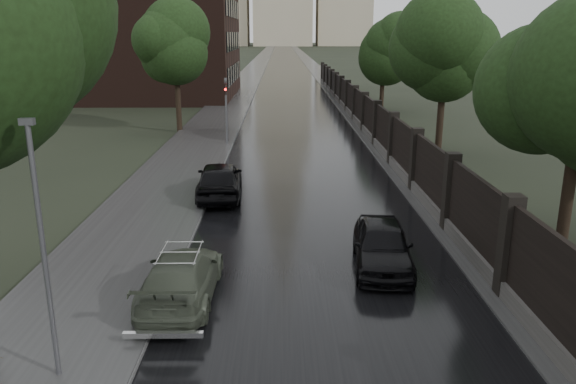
% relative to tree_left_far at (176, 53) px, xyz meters
% --- Properties ---
extents(road, '(8.00, 420.00, 0.02)m').
position_rel_tree_left_far_xyz_m(road, '(8.00, 160.00, -5.23)').
color(road, black).
rests_on(road, ground).
extents(sidewalk_left, '(4.00, 420.00, 0.16)m').
position_rel_tree_left_far_xyz_m(sidewalk_left, '(2.00, 160.00, -5.16)').
color(sidewalk_left, '#2D2D2D').
rests_on(sidewalk_left, ground).
extents(verge_right, '(3.00, 420.00, 0.08)m').
position_rel_tree_left_far_xyz_m(verge_right, '(13.50, 160.00, -5.20)').
color(verge_right, '#2D2D2D').
rests_on(verge_right, ground).
extents(fence_right, '(0.45, 75.72, 2.70)m').
position_rel_tree_left_far_xyz_m(fence_right, '(12.60, 2.01, -4.23)').
color(fence_right, '#383533').
rests_on(fence_right, ground).
extents(tree_left_far, '(4.25, 4.25, 7.39)m').
position_rel_tree_left_far_xyz_m(tree_left_far, '(0.00, 0.00, 0.00)').
color(tree_left_far, black).
rests_on(tree_left_far, ground).
extents(tree_right_b, '(4.08, 4.08, 7.01)m').
position_rel_tree_left_far_xyz_m(tree_right_b, '(15.50, -8.00, -0.29)').
color(tree_right_b, black).
rests_on(tree_right_b, ground).
extents(tree_right_c, '(4.08, 4.08, 7.01)m').
position_rel_tree_left_far_xyz_m(tree_right_c, '(15.50, 10.00, -0.29)').
color(tree_right_c, black).
rests_on(tree_right_c, ground).
extents(lamp_post, '(0.25, 0.12, 5.11)m').
position_rel_tree_left_far_xyz_m(lamp_post, '(2.60, -28.50, -2.57)').
color(lamp_post, '#59595E').
rests_on(lamp_post, ground).
extents(traffic_light, '(0.16, 0.32, 4.00)m').
position_rel_tree_left_far_xyz_m(traffic_light, '(3.70, -5.01, -2.84)').
color(traffic_light, '#59595E').
rests_on(traffic_light, ground).
extents(volga_sedan, '(1.81, 4.29, 1.24)m').
position_rel_tree_left_far_xyz_m(volga_sedan, '(4.40, -25.09, -4.62)').
color(volga_sedan, '#444B3C').
rests_on(volga_sedan, ground).
extents(hatchback_left, '(2.01, 4.52, 1.51)m').
position_rel_tree_left_far_xyz_m(hatchback_left, '(4.40, -15.91, -4.49)').
color(hatchback_left, black).
rests_on(hatchback_left, ground).
extents(car_right_near, '(1.96, 4.10, 1.35)m').
position_rel_tree_left_far_xyz_m(car_right_near, '(9.79, -23.10, -4.57)').
color(car_right_near, black).
rests_on(car_right_near, ground).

